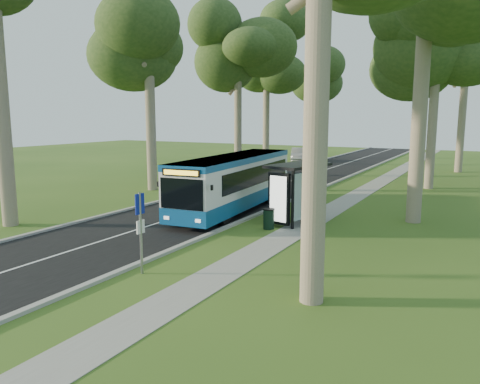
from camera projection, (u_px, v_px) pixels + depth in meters
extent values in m
plane|color=#35561B|center=(222.00, 230.00, 21.59)|extent=(120.00, 120.00, 0.00)
cube|color=black|center=(252.00, 193.00, 31.92)|extent=(7.00, 100.00, 0.02)
cube|color=#9E9B93|center=(301.00, 197.00, 30.26)|extent=(0.25, 100.00, 0.12)
cube|color=#9E9B93|center=(209.00, 189.00, 33.55)|extent=(0.25, 100.00, 0.12)
cube|color=white|center=(252.00, 193.00, 31.91)|extent=(0.12, 100.00, 0.00)
cube|color=gray|center=(346.00, 201.00, 28.86)|extent=(1.50, 100.00, 0.02)
cube|color=silver|center=(235.00, 180.00, 25.85)|extent=(3.34, 11.59, 2.72)
cube|color=navy|center=(235.00, 198.00, 26.01)|extent=(3.38, 11.63, 0.76)
cube|color=navy|center=(235.00, 159.00, 25.66)|extent=(3.38, 11.63, 0.30)
cube|color=black|center=(172.00, 193.00, 20.86)|extent=(2.14, 0.23, 1.38)
cube|color=yellow|center=(171.00, 172.00, 20.67)|extent=(1.71, 0.17, 0.21)
cube|color=black|center=(174.00, 222.00, 21.13)|extent=(2.29, 0.31, 0.29)
cylinder|color=black|center=(182.00, 211.00, 23.49)|extent=(0.35, 1.01, 0.99)
cylinder|color=black|center=(219.00, 215.00, 22.48)|extent=(0.35, 1.01, 0.99)
cylinder|color=black|center=(246.00, 192.00, 29.44)|extent=(0.35, 1.01, 0.99)
cylinder|color=black|center=(277.00, 194.00, 28.44)|extent=(0.35, 1.01, 0.99)
cylinder|color=gray|center=(141.00, 233.00, 15.46)|extent=(0.09, 0.09, 2.76)
cube|color=navy|center=(140.00, 204.00, 15.30)|extent=(0.07, 0.39, 0.69)
cylinder|color=yellow|center=(139.00, 199.00, 15.29)|extent=(0.03, 0.24, 0.24)
cube|color=white|center=(141.00, 227.00, 15.43)|extent=(0.08, 0.33, 0.44)
cube|color=black|center=(300.00, 200.00, 21.52)|extent=(0.13, 0.13, 2.77)
cube|color=black|center=(320.00, 192.00, 23.98)|extent=(0.13, 0.13, 2.77)
cube|color=black|center=(298.00, 165.00, 22.84)|extent=(2.52, 3.69, 0.13)
cube|color=silver|center=(313.00, 194.00, 22.69)|extent=(0.65, 2.76, 2.21)
cube|color=black|center=(285.00, 199.00, 21.73)|extent=(1.17, 0.43, 2.44)
cube|color=white|center=(285.00, 200.00, 21.65)|extent=(0.92, 0.22, 2.16)
cube|color=black|center=(306.00, 212.00, 23.35)|extent=(0.84, 2.04, 0.07)
cylinder|color=black|center=(269.00, 219.00, 21.78)|extent=(0.51, 0.51, 0.92)
cylinder|color=black|center=(269.00, 209.00, 21.70)|extent=(0.55, 0.55, 0.05)
imported|color=silver|center=(247.00, 166.00, 42.08)|extent=(2.75, 4.90, 1.57)
imported|color=#A1A3A8|center=(299.00, 155.00, 54.07)|extent=(3.12, 4.97, 1.55)
cylinder|color=#7A6B56|center=(0.00, 97.00, 21.60)|extent=(0.71, 0.71, 12.18)
cylinder|color=#7A6B56|center=(150.00, 108.00, 32.54)|extent=(0.69, 0.69, 11.56)
ellipsoid|color=#264219|center=(147.00, 16.00, 31.55)|extent=(5.20, 5.20, 7.93)
cylinder|color=#7A6B56|center=(238.00, 118.00, 40.63)|extent=(0.65, 0.65, 10.10)
ellipsoid|color=#264219|center=(238.00, 54.00, 39.77)|extent=(5.20, 5.20, 6.92)
cylinder|color=#7A6B56|center=(266.00, 109.00, 50.10)|extent=(0.70, 0.70, 11.98)
ellipsoid|color=#264219|center=(267.00, 47.00, 49.08)|extent=(5.20, 5.20, 8.21)
cylinder|color=#7A6B56|center=(319.00, 115.00, 57.71)|extent=(0.66, 0.66, 10.61)
ellipsoid|color=#264219|center=(320.00, 68.00, 56.81)|extent=(5.20, 5.20, 7.28)
cylinder|color=#7A6B56|center=(316.00, 105.00, 12.44)|extent=(0.68, 0.68, 11.04)
cylinder|color=#7A6B56|center=(421.00, 94.00, 22.27)|extent=(0.72, 0.72, 12.51)
cylinder|color=#7A6B56|center=(433.00, 119.00, 33.22)|extent=(0.65, 0.65, 9.99)
ellipsoid|color=#264219|center=(438.00, 42.00, 32.37)|extent=(5.20, 5.20, 6.85)
cylinder|color=#7A6B56|center=(462.00, 113.00, 42.99)|extent=(0.67, 0.67, 10.94)
ellipsoid|color=#264219|center=(467.00, 48.00, 42.06)|extent=(5.20, 5.20, 7.50)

